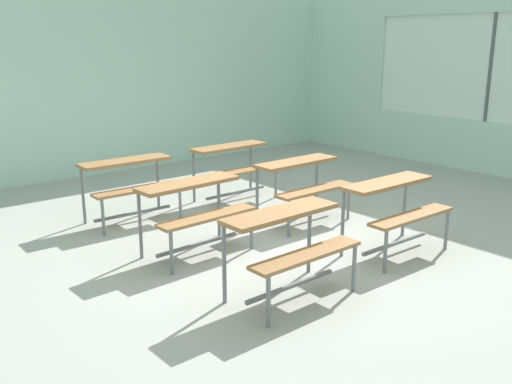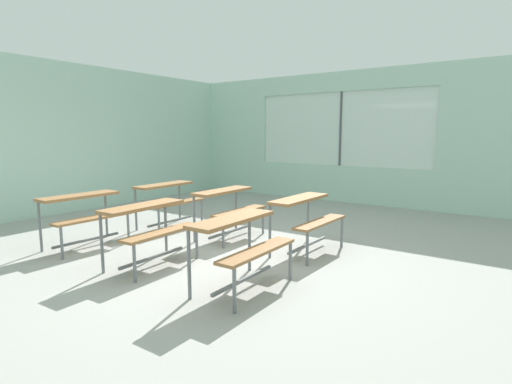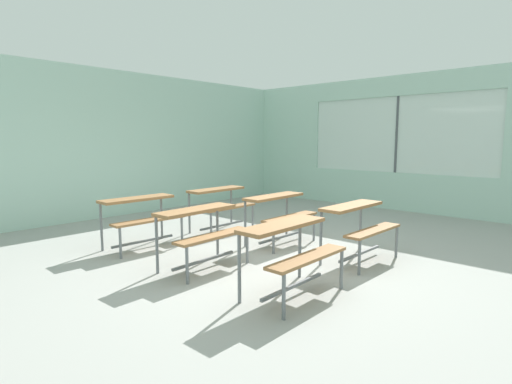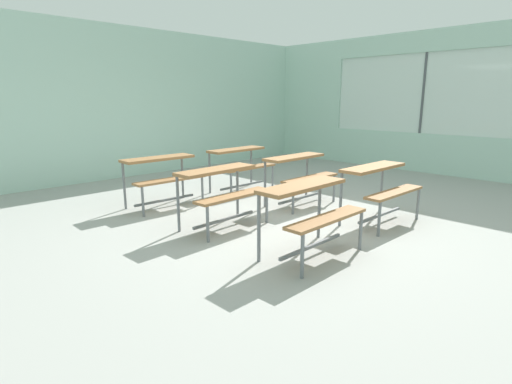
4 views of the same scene
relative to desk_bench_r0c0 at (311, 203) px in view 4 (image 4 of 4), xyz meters
The scene contains 9 objects.
ground 1.24m from the desk_bench_r0c0, 53.68° to the left, with size 10.00×9.00×0.05m, color #9E9E99.
wall_back 5.50m from the desk_bench_r0c0, 83.12° to the left, with size 10.00×0.12×3.00m, color silver.
wall_right 5.77m from the desk_bench_r0c0, ahead, with size 0.12×9.00×3.00m.
desk_bench_r0c0 is the anchor object (origin of this frame).
desk_bench_r0c1 1.54m from the desk_bench_r0c0, ahead, with size 1.11×0.61×0.74m.
desk_bench_r1c0 1.36m from the desk_bench_r0c0, 91.80° to the left, with size 1.12×0.63×0.74m.
desk_bench_r1c1 2.07m from the desk_bench_r0c0, 42.58° to the left, with size 1.10×0.60×0.74m.
desk_bench_r2c0 2.75m from the desk_bench_r0c0, 90.91° to the left, with size 1.11×0.62×0.74m.
desk_bench_r2c1 3.09m from the desk_bench_r0c0, 61.04° to the left, with size 1.11×0.60×0.74m.
Camera 4 is at (-3.80, -3.30, 1.60)m, focal length 28.00 mm.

